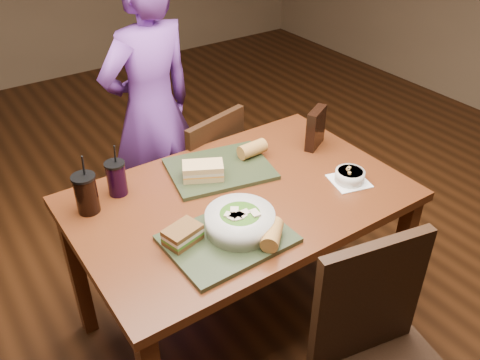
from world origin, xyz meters
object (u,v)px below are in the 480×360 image
salad_bowl (240,220)px  sandwich_far (203,171)px  baguette_far (252,149)px  chip_bag (316,128)px  baguette_near (272,234)px  diner (151,111)px  chair_far (208,176)px  cup_berry (117,178)px  chair_near (383,355)px  tray_near (228,239)px  tray_far (220,169)px  dining_table (240,213)px  cup_cola (86,193)px  soup_bowl (350,176)px  sandwich_near (183,235)px

salad_bowl → sandwich_far: salad_bowl is taller
baguette_far → chip_bag: bearing=-12.3°
sandwich_far → baguette_near: 0.48m
diner → salad_bowl: 1.10m
salad_bowl → baguette_far: (0.33, 0.39, -0.01)m
chair_far → diner: diner is taller
cup_berry → chair_far: bearing=25.5°
chair_near → tray_near: chair_near is taller
chip_bag → tray_near: bearing=177.7°
chair_far → baguette_far: 0.49m
diner → baguette_far: diner is taller
tray_far → chip_bag: bearing=-7.8°
chair_near → baguette_near: chair_near is taller
baguette_far → tray_near: bearing=-134.3°
chair_near → chair_far: bearing=84.9°
tray_far → dining_table: bearing=-98.4°
sandwich_far → cup_cola: cup_cola is taller
tray_far → soup_bowl: bearing=-43.1°
dining_table → tray_far: (0.03, 0.19, 0.10)m
tray_near → sandwich_near: (-0.14, 0.07, 0.04)m
baguette_far → cup_berry: 0.60m
salad_bowl → cup_cola: bearing=132.4°
dining_table → chair_far: (0.18, 0.55, -0.19)m
baguette_far → sandwich_far: bearing=-173.5°
dining_table → baguette_near: size_ratio=10.32×
diner → chip_bag: diner is taller
chair_near → cup_cola: 1.18m
cup_cola → tray_far: bearing=-4.3°
chair_near → soup_bowl: 0.72m
cup_berry → baguette_far: bearing=-8.3°
chip_bag → diner: bearing=93.1°
sandwich_far → baguette_far: bearing=6.5°
dining_table → tray_near: 0.30m
sandwich_near → sandwich_far: (0.26, 0.30, 0.00)m
chair_near → baguette_far: chair_near is taller
cup_cola → chair_far: bearing=24.2°
sandwich_near → chair_far: bearing=53.6°
sandwich_far → cup_cola: size_ratio=0.77×
soup_bowl → salad_bowl: bearing=-177.8°
cup_berry → tray_far: bearing=-11.8°
tray_near → salad_bowl: 0.08m
baguette_far → cup_cola: (-0.73, 0.04, 0.03)m
sandwich_near → cup_cola: (-0.20, 0.37, 0.03)m
chair_far → cup_cola: (-0.71, -0.32, 0.36)m
baguette_far → dining_table: bearing=-135.5°
chair_far → diner: (-0.13, 0.33, 0.28)m
chip_bag → baguette_near: bearing=-170.9°
sandwich_near → chair_near: bearing=-56.7°
chair_near → chip_bag: (0.44, 0.87, 0.33)m
tray_far → cup_berry: (-0.42, 0.09, 0.06)m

